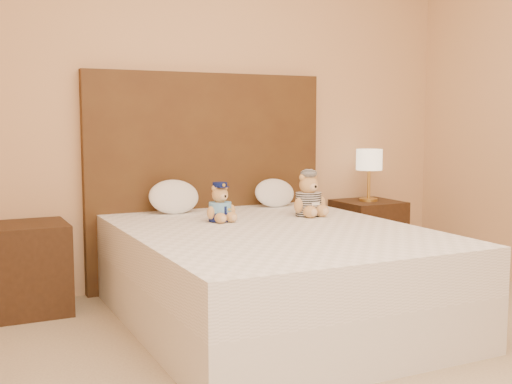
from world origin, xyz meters
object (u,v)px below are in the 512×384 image
(nightstand_right, at_px, (368,236))
(pillow_right, at_px, (275,191))
(pillow_left, at_px, (174,195))
(teddy_prisoner, at_px, (309,194))
(nightstand_left, at_px, (30,268))
(lamp, at_px, (369,162))
(bed, at_px, (273,275))
(teddy_police, at_px, (220,202))

(nightstand_right, bearing_deg, pillow_right, 177.86)
(pillow_left, bearing_deg, teddy_prisoner, -33.54)
(pillow_left, bearing_deg, nightstand_right, -1.10)
(nightstand_left, xyz_separation_m, lamp, (2.50, 0.00, 0.57))
(bed, height_order, lamp, lamp)
(nightstand_right, height_order, lamp, lamp)
(pillow_left, height_order, pillow_right, pillow_left)
(lamp, bearing_deg, bed, -147.38)
(nightstand_right, xyz_separation_m, pillow_right, (-0.80, 0.03, 0.38))
(nightstand_right, relative_size, teddy_police, 2.30)
(teddy_police, bearing_deg, pillow_right, 27.99)
(bed, distance_m, pillow_left, 0.97)
(bed, xyz_separation_m, teddy_prisoner, (0.44, 0.33, 0.42))
(pillow_left, relative_size, pillow_right, 1.12)
(nightstand_left, distance_m, nightstand_right, 2.50)
(nightstand_right, bearing_deg, bed, -147.38)
(teddy_prisoner, xyz_separation_m, pillow_left, (-0.75, 0.50, -0.02))
(teddy_prisoner, relative_size, pillow_left, 0.82)
(lamp, height_order, teddy_police, lamp)
(lamp, height_order, pillow_left, lamp)
(bed, xyz_separation_m, pillow_left, (-0.31, 0.83, 0.40))
(lamp, bearing_deg, teddy_police, -163.09)
(bed, bearing_deg, nightstand_left, 147.38)
(bed, relative_size, nightstand_left, 3.64)
(nightstand_left, xyz_separation_m, pillow_left, (0.94, 0.03, 0.40))
(lamp, xyz_separation_m, pillow_left, (-1.56, 0.03, -0.18))
(lamp, height_order, pillow_right, lamp)
(teddy_police, bearing_deg, nightstand_left, 149.35)
(teddy_police, distance_m, teddy_prisoner, 0.61)
(nightstand_left, xyz_separation_m, teddy_police, (1.08, -0.43, 0.39))
(bed, distance_m, nightstand_right, 1.48)
(bed, bearing_deg, pillow_right, 61.72)
(lamp, relative_size, pillow_left, 1.16)
(pillow_right, bearing_deg, lamp, -2.14)
(nightstand_right, height_order, teddy_prisoner, teddy_prisoner)
(nightstand_right, bearing_deg, lamp, 180.00)
(pillow_left, bearing_deg, teddy_police, -73.18)
(bed, height_order, nightstand_left, same)
(nightstand_left, bearing_deg, lamp, 0.00)
(nightstand_left, bearing_deg, bed, -32.62)
(pillow_right, bearing_deg, teddy_prisoner, -91.31)
(pillow_left, bearing_deg, nightstand_left, -178.16)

